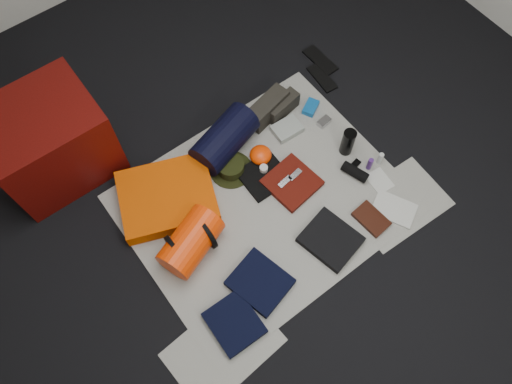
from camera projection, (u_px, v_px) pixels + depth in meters
floor at (264, 203)px, 3.07m from camera, size 4.50×4.50×0.02m
newspaper_mat at (264, 202)px, 3.05m from camera, size 1.60×1.30×0.01m
newspaper_sheet_front_left at (223, 347)px, 2.68m from camera, size 0.61×0.44×0.00m
newspaper_sheet_front_right at (398, 203)px, 3.05m from camera, size 0.60×0.43×0.00m
red_cabinet at (50, 142)px, 2.93m from camera, size 0.65×0.54×0.54m
sleeping_pad at (168, 197)px, 3.01m from camera, size 0.69×0.63×0.10m
stuff_sack at (191, 242)px, 2.82m from camera, size 0.43×0.34×0.22m
sack_strap_left at (176, 252)px, 2.80m from camera, size 0.02×0.22×0.22m
sack_strap_right at (205, 232)px, 2.85m from camera, size 0.03×0.22×0.22m
navy_duffel at (225, 139)px, 3.11m from camera, size 0.48×0.34×0.23m
boonie_brim at (231, 170)px, 3.15m from camera, size 0.31×0.31×0.01m
boonie_crown at (231, 166)px, 3.11m from camera, size 0.17×0.17×0.07m
hiking_boot_left at (268, 108)px, 3.26m from camera, size 0.32×0.18×0.15m
hiking_boot_right at (282, 106)px, 3.28m from camera, size 0.26×0.13×0.12m
flip_flop_left at (322, 78)px, 3.46m from camera, size 0.12×0.26×0.01m
flip_flop_right at (320, 60)px, 3.53m from camera, size 0.11×0.28×0.02m
trousers_navy_a at (234, 323)px, 2.71m from camera, size 0.26×0.29×0.04m
trousers_navy_b at (260, 282)px, 2.81m from camera, size 0.34×0.37×0.05m
trousers_charcoal at (331, 240)px, 2.92m from camera, size 0.33×0.36×0.05m
black_tshirt at (264, 176)px, 3.11m from camera, size 0.28×0.26×0.03m
red_shirt at (292, 183)px, 3.09m from camera, size 0.32×0.32×0.04m
orange_stuff_sack at (261, 155)px, 3.14m from camera, size 0.17×0.17×0.09m
first_aid_pouch at (287, 129)px, 3.25m from camera, size 0.19×0.15×0.05m
water_bottle at (348, 142)px, 3.12m from camera, size 0.09×0.09×0.21m
speaker at (355, 172)px, 3.10m from camera, size 0.12×0.18×0.07m
compact_camera at (324, 122)px, 3.28m from camera, size 0.10×0.06×0.04m
cyan_case at (311, 107)px, 3.33m from camera, size 0.15×0.13×0.04m
toiletry_purple at (370, 164)px, 3.11m from camera, size 0.04×0.04×0.10m
toiletry_clear at (380, 158)px, 3.13m from camera, size 0.04×0.04×0.10m
paperback_book at (371, 219)px, 2.99m from camera, size 0.15×0.22×0.03m
map_booklet at (394, 209)px, 3.02m from camera, size 0.27×0.30×0.01m
map_printout at (380, 181)px, 3.11m from camera, size 0.14×0.17×0.01m
sunglasses at (354, 166)px, 3.15m from camera, size 0.11×0.06×0.03m
key_cluster at (226, 333)px, 2.71m from camera, size 0.06×0.06×0.01m
tape_roll at (264, 169)px, 3.10m from camera, size 0.05×0.05×0.04m
energy_bar_a at (285, 182)px, 3.06m from camera, size 0.10×0.05×0.01m
energy_bar_b at (295, 175)px, 3.08m from camera, size 0.10×0.05×0.01m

